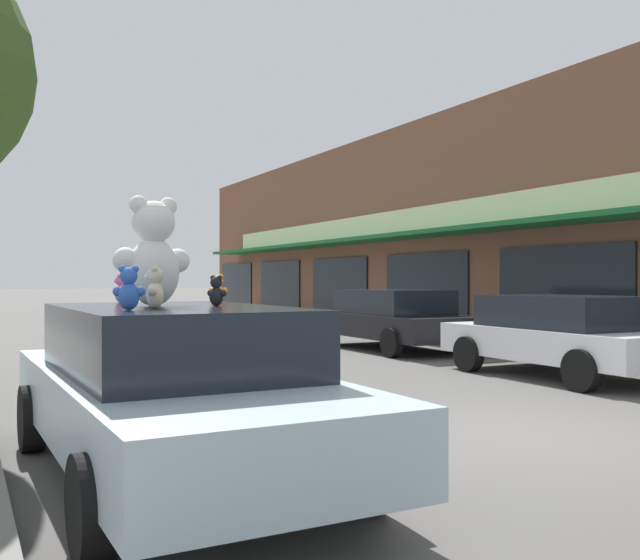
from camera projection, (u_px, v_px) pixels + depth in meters
The scene contains 11 objects.
ground_plane at pixel (532, 436), 7.28m from camera, with size 260.00×260.00×0.00m, color #514F4C.
storefront_row at pixel (585, 232), 24.23m from camera, with size 14.57×37.77×6.48m.
plush_art_car at pixel (173, 386), 5.78m from camera, with size 2.11×4.79×1.38m.
teddy_bear_giant at pixel (153, 253), 5.92m from camera, with size 0.68×0.44×0.91m.
teddy_bear_blue at pixel (129, 289), 5.09m from camera, with size 0.24×0.17×0.32m.
teddy_bear_orange at pixel (218, 289), 6.76m from camera, with size 0.18×0.19×0.27m.
teddy_bear_cream at pixel (155, 288), 5.34m from camera, with size 0.18×0.25×0.33m.
teddy_bear_black at pixel (216, 291), 5.87m from camera, with size 0.16×0.18×0.25m.
teddy_bear_pink at pixel (121, 289), 6.69m from camera, with size 0.16×0.21×0.28m.
parked_car_far_center at pixel (563, 333), 11.69m from camera, with size 2.07×4.08×1.34m.
parked_car_far_right at pixel (393, 317), 16.27m from camera, with size 2.05×4.50×1.38m.
Camera 1 is at (-5.22, -5.51, 1.60)m, focal length 40.00 mm.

